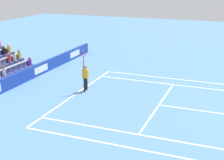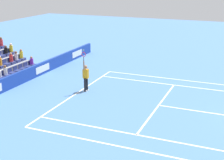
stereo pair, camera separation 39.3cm
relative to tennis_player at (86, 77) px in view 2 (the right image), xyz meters
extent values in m
cube|color=white|center=(0.62, -0.36, -0.99)|extent=(10.97, 0.10, 0.01)
cube|color=white|center=(0.62, 5.13, -0.99)|extent=(8.23, 0.10, 0.01)
cube|color=white|center=(0.62, 8.33, -0.99)|extent=(0.10, 6.40, 0.01)
cube|color=white|center=(4.73, 5.58, -0.99)|extent=(0.10, 11.89, 0.01)
cube|color=white|center=(-3.50, 5.58, -0.99)|extent=(0.10, 11.89, 0.01)
cube|color=white|center=(6.10, 5.58, -0.99)|extent=(0.10, 11.89, 0.01)
cube|color=white|center=(-4.87, 5.58, -0.99)|extent=(0.10, 11.89, 0.01)
cube|color=white|center=(0.62, -0.26, -0.99)|extent=(0.10, 0.20, 0.01)
cube|color=#193899|center=(0.62, -4.95, -0.53)|extent=(22.30, 0.20, 0.93)
cube|color=white|center=(-7.74, -4.84, -0.53)|extent=(1.78, 0.01, 0.52)
cube|color=white|center=(-2.17, -4.84, -0.53)|extent=(1.78, 0.01, 0.52)
cylinder|color=black|center=(-0.13, 0.00, -0.54)|extent=(0.16, 0.16, 0.90)
cylinder|color=black|center=(0.11, 0.00, -0.54)|extent=(0.16, 0.16, 0.90)
cube|color=white|center=(-0.13, 0.00, -0.95)|extent=(0.12, 0.26, 0.08)
cube|color=white|center=(0.11, 0.00, -0.95)|extent=(0.12, 0.26, 0.08)
cube|color=orange|center=(-0.01, 0.00, 0.21)|extent=(0.23, 0.36, 0.60)
sphere|color=#9E7251|center=(-0.01, 0.00, 0.67)|extent=(0.24, 0.24, 0.24)
cylinder|color=#9E7251|center=(0.21, -0.01, 0.82)|extent=(0.09, 0.09, 0.62)
cylinder|color=#9E7251|center=(-0.23, 0.05, 0.23)|extent=(0.09, 0.09, 0.56)
cylinder|color=black|center=(0.21, -0.01, 1.27)|extent=(0.04, 0.04, 0.28)
torus|color=red|center=(0.21, -0.01, 1.55)|extent=(0.03, 0.31, 0.31)
sphere|color=#D1E533|center=(0.21, -0.01, 1.83)|extent=(0.07, 0.07, 0.07)
cube|color=gray|center=(0.62, -6.02, -0.78)|extent=(6.82, 0.95, 0.42)
cube|color=navy|center=(-2.48, -6.02, -0.47)|extent=(0.48, 0.44, 0.20)
cube|color=navy|center=(-2.48, -6.22, -0.22)|extent=(0.48, 0.04, 0.30)
cube|color=navy|center=(-1.86, -6.02, -0.47)|extent=(0.48, 0.44, 0.20)
cube|color=navy|center=(-1.86, -6.22, -0.22)|extent=(0.48, 0.04, 0.30)
cube|color=navy|center=(-1.24, -6.02, -0.47)|extent=(0.48, 0.44, 0.20)
cube|color=navy|center=(-1.24, -6.22, -0.22)|extent=(0.48, 0.04, 0.30)
cube|color=navy|center=(-0.62, -6.02, -0.47)|extent=(0.48, 0.44, 0.20)
cube|color=navy|center=(-0.62, -6.22, -0.22)|extent=(0.48, 0.04, 0.30)
cube|color=navy|center=(0.00, -6.02, -0.47)|extent=(0.48, 0.44, 0.20)
cube|color=navy|center=(0.00, -6.22, -0.22)|extent=(0.48, 0.04, 0.30)
cube|color=navy|center=(0.62, -6.02, -0.47)|extent=(0.48, 0.44, 0.20)
cube|color=navy|center=(0.62, -6.22, -0.22)|extent=(0.48, 0.04, 0.30)
cube|color=navy|center=(1.24, -6.02, -0.47)|extent=(0.48, 0.44, 0.20)
cube|color=navy|center=(-2.48, -6.97, -0.05)|extent=(0.48, 0.44, 0.20)
cube|color=navy|center=(-2.48, -7.17, 0.20)|extent=(0.48, 0.04, 0.30)
cube|color=navy|center=(-1.86, -6.97, -0.05)|extent=(0.48, 0.44, 0.20)
cube|color=navy|center=(-1.86, -7.17, 0.20)|extent=(0.48, 0.04, 0.30)
cube|color=navy|center=(-1.24, -6.97, -0.05)|extent=(0.48, 0.44, 0.20)
cube|color=navy|center=(-1.24, -7.17, 0.20)|extent=(0.48, 0.04, 0.30)
cube|color=navy|center=(-0.62, -6.97, -0.05)|extent=(0.48, 0.44, 0.20)
cube|color=navy|center=(-0.62, -7.17, 0.20)|extent=(0.48, 0.04, 0.30)
cube|color=navy|center=(0.00, -6.97, -0.05)|extent=(0.48, 0.44, 0.20)
cube|color=navy|center=(-2.48, -7.92, 0.37)|extent=(0.48, 0.44, 0.20)
cube|color=navy|center=(-2.48, -8.12, 0.62)|extent=(0.48, 0.04, 0.30)
cube|color=navy|center=(-1.86, -7.92, 0.37)|extent=(0.48, 0.44, 0.20)
cube|color=navy|center=(-1.86, -8.12, 0.62)|extent=(0.48, 0.04, 0.30)
cube|color=navy|center=(-1.24, -7.92, 0.37)|extent=(0.48, 0.44, 0.20)
cube|color=navy|center=(-2.48, -8.87, 0.79)|extent=(0.48, 0.44, 0.20)
cube|color=navy|center=(-2.48, -9.07, 1.04)|extent=(0.48, 0.04, 0.30)
cylinder|color=yellow|center=(-2.48, -7.97, 0.72)|extent=(0.28, 0.28, 0.51)
sphere|color=beige|center=(-2.48, -7.97, 1.08)|extent=(0.20, 0.20, 0.20)
cylinder|color=red|center=(-1.24, -7.02, 0.30)|extent=(0.28, 0.28, 0.51)
sphere|color=#9E7251|center=(-1.24, -7.02, 0.66)|extent=(0.20, 0.20, 0.20)
cylinder|color=orange|center=(0.00, -7.02, 0.31)|extent=(0.28, 0.28, 0.53)
sphere|color=#D3A884|center=(0.00, -7.02, 0.67)|extent=(0.20, 0.20, 0.20)
cylinder|color=white|center=(-1.86, -7.02, 0.29)|extent=(0.28, 0.28, 0.49)
sphere|color=brown|center=(-1.86, -7.02, 0.63)|extent=(0.20, 0.20, 0.20)
cylinder|color=black|center=(-1.86, -7.97, 0.69)|extent=(0.28, 0.28, 0.45)
sphere|color=brown|center=(-1.86, -7.97, 1.02)|extent=(0.20, 0.20, 0.20)
cylinder|color=purple|center=(-2.48, -6.07, -0.15)|extent=(0.28, 0.28, 0.44)
sphere|color=#9E7251|center=(-2.48, -6.07, 0.17)|extent=(0.20, 0.20, 0.20)
cylinder|color=red|center=(-2.48, -8.92, 1.15)|extent=(0.28, 0.28, 0.52)
sphere|color=brown|center=(-2.48, -8.92, 1.51)|extent=(0.20, 0.20, 0.20)
cylinder|color=yellow|center=(-2.48, -7.02, 0.31)|extent=(0.28, 0.28, 0.53)
sphere|color=#9E7251|center=(-2.48, -7.02, 0.68)|extent=(0.20, 0.20, 0.20)
cylinder|color=white|center=(0.62, -6.07, -0.13)|extent=(0.28, 0.28, 0.49)
sphere|color=brown|center=(0.62, -6.07, 0.22)|extent=(0.20, 0.20, 0.20)
camera|label=1|loc=(18.59, 9.20, 6.34)|focal=52.92mm
camera|label=2|loc=(18.44, 9.56, 6.34)|focal=52.92mm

